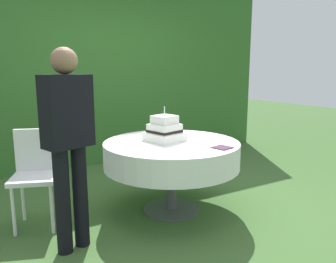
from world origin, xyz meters
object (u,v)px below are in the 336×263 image
Objects in this scene: cake_table at (171,154)px; wedding_cake at (165,131)px; serving_plate_far at (198,133)px; garden_chair at (36,168)px; serving_plate_near at (173,133)px; napkin_stack at (222,148)px; standing_person at (68,137)px.

cake_table is 3.34× the size of wedding_cake.
cake_table is 0.53m from serving_plate_far.
garden_chair is (-1.70, 0.18, -0.19)m from serving_plate_far.
napkin_stack is at bearing -87.28° from serving_plate_near.
cake_table is 8.78× the size of napkin_stack.
cake_table is at bearing 119.06° from napkin_stack.
napkin_stack is at bearing -107.18° from serving_plate_far.
standing_person is at bearing -76.16° from garden_chair.
garden_chair is (-1.45, 0.05, -0.19)m from serving_plate_near.
wedding_cake is at bearing -14.92° from garden_chair.
standing_person is at bearing 170.16° from napkin_stack.
serving_plate_near is at bearing -2.17° from garden_chair.
serving_plate_far is 0.08× the size of standing_person.
napkin_stack is at bearing -30.13° from garden_chair.
garden_chair reaches higher than serving_plate_near.
wedding_cake is 0.46× the size of garden_chair.
serving_plate_far reaches higher than cake_table.
serving_plate_near is at bearing 45.29° from wedding_cake.
garden_chair is at bearing 149.87° from napkin_stack.
garden_chair is (-1.19, 0.32, -0.29)m from wedding_cake.
wedding_cake is 1.27m from garden_chair.
wedding_cake reaches higher than serving_plate_far.
napkin_stack is 0.10× the size of standing_person.
standing_person is at bearing -163.69° from serving_plate_far.
garden_chair is at bearing 177.83° from serving_plate_near.
cake_table is at bearing -123.37° from serving_plate_near.
standing_person reaches higher than garden_chair.
standing_person is (-1.03, -0.32, 0.10)m from wedding_cake.
wedding_cake is at bearing -134.71° from serving_plate_near.
garden_chair is (-1.23, 0.39, -0.06)m from cake_table.
wedding_cake is at bearing -165.00° from serving_plate_far.
serving_plate_far is (0.25, -0.13, 0.00)m from serving_plate_near.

